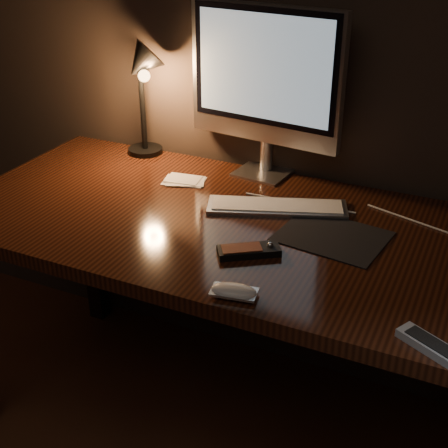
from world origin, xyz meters
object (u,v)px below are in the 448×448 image
at_px(desk, 246,251).
at_px(mouse, 234,293).
at_px(monitor, 265,79).
at_px(desk_lamp, 142,79).
at_px(tv_remote, 438,350).
at_px(media_remote, 249,250).
at_px(keyboard, 277,207).

distance_m(desk, mouse, 0.44).
xyz_separation_m(desk, monitor, (-0.06, 0.26, 0.43)).
bearing_deg(monitor, desk_lamp, -169.54).
xyz_separation_m(tv_remote, desk_lamp, (-1.03, 0.64, 0.25)).
bearing_deg(media_remote, desk_lamp, 107.53).
relative_size(desk, desk_lamp, 4.10).
distance_m(monitor, keyboard, 0.38).
bearing_deg(mouse, desk_lamp, 124.09).
bearing_deg(mouse, keyboard, 88.72).
relative_size(keyboard, desk_lamp, 1.00).
xyz_separation_m(keyboard, media_remote, (0.03, -0.26, 0.00)).
relative_size(tv_remote, desk_lamp, 0.44).
distance_m(mouse, desk_lamp, 0.90).
xyz_separation_m(keyboard, desk_lamp, (-0.53, 0.18, 0.26)).
xyz_separation_m(keyboard, tv_remote, (0.50, -0.46, 0.00)).
xyz_separation_m(mouse, media_remote, (-0.04, 0.18, 0.00)).
height_order(desk, media_remote, media_remote).
distance_m(monitor, desk_lamp, 0.41).
height_order(monitor, mouse, monitor).
xyz_separation_m(monitor, keyboard, (0.13, -0.21, -0.30)).
relative_size(desk, media_remote, 10.12).
xyz_separation_m(desk, mouse, (0.14, -0.39, 0.14)).
bearing_deg(keyboard, desk_lamp, 141.07).
bearing_deg(mouse, monitor, 96.89).
distance_m(desk, desk_lamp, 0.65).
bearing_deg(keyboard, mouse, -101.72).
xyz_separation_m(monitor, tv_remote, (0.63, -0.66, -0.29)).
bearing_deg(desk_lamp, media_remote, -18.43).
height_order(mouse, media_remote, media_remote).
height_order(media_remote, tv_remote, media_remote).
distance_m(desk, tv_remote, 0.71).
height_order(monitor, keyboard, monitor).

